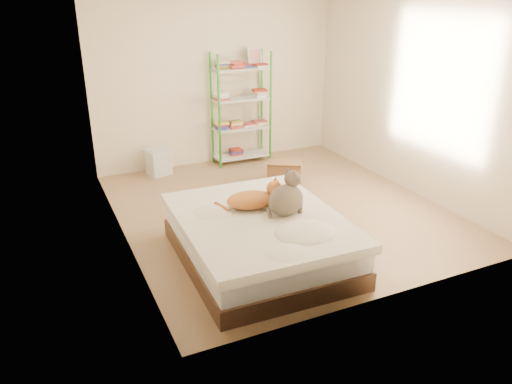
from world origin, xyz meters
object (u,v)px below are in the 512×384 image
shelf_unit (241,106)px  cardboard_box (285,173)px  bed (259,239)px  grey_cat (286,193)px  white_bin (159,162)px  orange_cat (251,198)px

shelf_unit → cardboard_box: shelf_unit is taller
bed → grey_cat: grey_cat is taller
grey_cat → white_bin: size_ratio=1.14×
orange_cat → white_bin: 2.72m
orange_cat → grey_cat: (0.25, -0.28, 0.11)m
bed → grey_cat: bearing=-12.0°
bed → white_bin: bearing=97.3°
grey_cat → cardboard_box: bearing=-38.4°
bed → grey_cat: size_ratio=4.31×
orange_cat → shelf_unit: (1.06, 2.70, 0.29)m
orange_cat → cardboard_box: bearing=65.6°
bed → cardboard_box: (1.21, 1.76, -0.08)m
bed → orange_cat: (0.00, 0.22, 0.36)m
bed → orange_cat: orange_cat is taller
white_bin → cardboard_box: bearing=-37.0°
cardboard_box → white_bin: bearing=173.8°
orange_cat → cardboard_box: (1.21, 1.54, -0.44)m
grey_cat → bed: bearing=65.7°
grey_cat → shelf_unit: 3.09m
orange_cat → shelf_unit: size_ratio=0.33×
shelf_unit → white_bin: (-1.35, -0.03, -0.70)m
cardboard_box → white_bin: 1.88m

